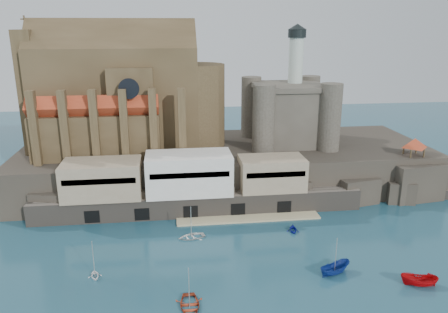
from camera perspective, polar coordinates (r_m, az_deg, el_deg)
ground at (r=76.42m, az=4.19°, el=-13.81°), size 300.00×300.00×0.00m
promontory at (r=110.01m, az=0.15°, el=-1.22°), size 100.00×36.00×10.00m
quay at (r=93.49m, az=-4.67°, el=-3.83°), size 70.00×12.00×13.05m
church at (r=108.11m, az=-12.82°, el=7.43°), size 47.00×25.93×30.51m
castle_keep at (r=111.52m, az=8.40°, el=5.95°), size 21.20×21.20×29.30m
rock_outcrop at (r=111.60m, az=23.16°, el=-2.84°), size 14.50×10.50×8.70m
pavilion at (r=109.34m, az=23.63°, el=1.50°), size 6.40×6.40×5.40m
boat_0 at (r=66.41m, az=-4.52°, el=-19.04°), size 4.26×1.26×5.96m
boat_2 at (r=75.81m, az=14.22°, el=-14.60°), size 2.92×2.89×5.86m
boat_4 at (r=75.61m, az=-16.48°, el=-14.89°), size 2.90×2.16×3.01m
boat_5 at (r=76.92m, az=24.05°, el=-15.15°), size 2.63×2.59×5.78m
boat_6 at (r=84.85m, az=-4.28°, el=-10.53°), size 1.92×3.84×5.17m
boat_7 at (r=88.07m, az=8.99°, el=-9.63°), size 3.10×2.20×3.30m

